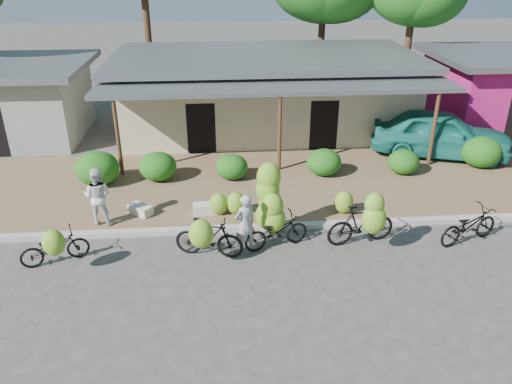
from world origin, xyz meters
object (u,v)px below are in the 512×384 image
(sack_far, at_px, (140,210))
(vendor, at_px, (245,224))
(bystander, at_px, (98,196))
(teal_van, at_px, (441,134))
(bike_center, at_px, (272,213))
(bike_far_left, at_px, (54,247))
(bike_right, at_px, (364,222))
(bike_far_right, at_px, (469,226))
(sack_near, at_px, (207,208))
(bike_left, at_px, (208,237))

(sack_far, distance_m, vendor, 3.78)
(bystander, bearing_deg, teal_van, -148.64)
(bike_center, bearing_deg, bike_far_left, 79.33)
(bike_far_left, xyz_separation_m, bike_right, (8.06, 0.23, 0.21))
(bike_far_right, xyz_separation_m, bystander, (-10.24, 1.72, 0.47))
(sack_near, bearing_deg, sack_far, 177.13)
(bike_center, relative_size, bystander, 1.32)
(bike_far_right, distance_m, bystander, 10.40)
(bike_far_right, distance_m, teal_van, 6.38)
(vendor, relative_size, teal_van, 0.33)
(sack_near, bearing_deg, bystander, -173.44)
(vendor, height_order, bystander, bystander)
(bike_far_right, height_order, vendor, vendor)
(bike_far_right, xyz_separation_m, vendor, (-6.14, -0.02, 0.34))
(sack_far, distance_m, teal_van, 11.64)
(bike_far_left, height_order, sack_far, bike_far_left)
(bike_far_left, distance_m, bike_right, 8.06)
(bike_right, xyz_separation_m, sack_near, (-4.21, 2.05, -0.47))
(bike_center, relative_size, teal_van, 0.44)
(bike_center, bearing_deg, bike_left, 93.93)
(bystander, bearing_deg, bike_center, 176.33)
(bike_center, bearing_deg, sack_near, 30.18)
(bike_far_right, bearing_deg, bike_center, 65.27)
(vendor, bearing_deg, teal_van, -170.48)
(bike_right, height_order, vendor, bike_right)
(sack_near, bearing_deg, bike_center, -42.77)
(bike_far_right, relative_size, teal_van, 0.40)
(bike_center, distance_m, vendor, 0.89)
(bike_left, relative_size, vendor, 1.12)
(bike_far_right, relative_size, vendor, 1.21)
(bike_left, xyz_separation_m, vendor, (0.98, 0.23, 0.20))
(sack_near, height_order, sack_far, sack_near)
(bike_center, distance_m, bike_right, 2.46)
(bike_far_left, bearing_deg, sack_near, -80.15)
(bike_far_left, height_order, teal_van, teal_van)
(bike_right, bearing_deg, sack_far, 60.93)
(bike_far_left, distance_m, sack_near, 4.48)
(vendor, xyz_separation_m, bystander, (-4.10, 1.73, 0.13))
(bike_far_right, height_order, sack_far, bike_far_right)
(vendor, bearing_deg, bike_left, -14.93)
(bike_right, bearing_deg, bike_center, 70.68)
(bike_left, height_order, bike_right, bike_right)
(bike_right, bearing_deg, bike_far_right, -100.52)
(sack_near, distance_m, sack_far, 2.02)
(bike_right, distance_m, sack_near, 4.71)
(bystander, bearing_deg, bike_right, 178.18)
(bike_far_left, height_order, bike_center, bike_center)
(bike_left, height_order, vendor, vendor)
(sack_near, bearing_deg, teal_van, 24.42)
(bike_center, relative_size, sack_far, 3.03)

